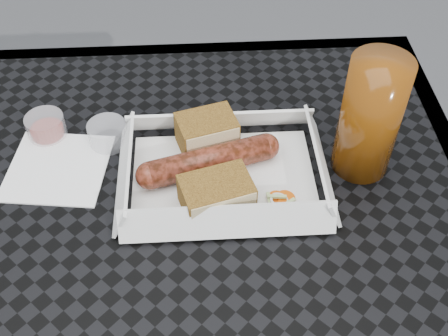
% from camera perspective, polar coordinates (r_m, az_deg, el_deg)
% --- Properties ---
extents(patio_table, '(0.80, 0.80, 0.74)m').
position_cam_1_polar(patio_table, '(0.68, -7.26, -12.66)').
color(patio_table, black).
rests_on(patio_table, ground).
extents(food_tray, '(0.22, 0.15, 0.00)m').
position_cam_1_polar(food_tray, '(0.68, -0.05, -0.99)').
color(food_tray, white).
rests_on(food_tray, patio_table).
extents(bratwurst, '(0.18, 0.07, 0.03)m').
position_cam_1_polar(bratwurst, '(0.68, -1.52, 0.74)').
color(bratwurst, maroon).
rests_on(bratwurst, food_tray).
extents(bread_near, '(0.08, 0.07, 0.04)m').
position_cam_1_polar(bread_near, '(0.71, -1.75, 3.62)').
color(bread_near, brown).
rests_on(bread_near, food_tray).
extents(bread_far, '(0.09, 0.07, 0.04)m').
position_cam_1_polar(bread_far, '(0.64, -0.77, -2.73)').
color(bread_far, brown).
rests_on(bread_far, food_tray).
extents(veg_garnish, '(0.03, 0.03, 0.00)m').
position_cam_1_polar(veg_garnish, '(0.66, 5.69, -3.55)').
color(veg_garnish, '#DD5509').
rests_on(veg_garnish, food_tray).
extents(napkin, '(0.13, 0.13, 0.00)m').
position_cam_1_polar(napkin, '(0.73, -16.52, 0.03)').
color(napkin, white).
rests_on(napkin, patio_table).
extents(condiment_cup_sauce, '(0.05, 0.05, 0.03)m').
position_cam_1_polar(condiment_cup_sauce, '(0.77, -17.64, 4.05)').
color(condiment_cup_sauce, maroon).
rests_on(condiment_cup_sauce, patio_table).
extents(condiment_cup_empty, '(0.05, 0.05, 0.03)m').
position_cam_1_polar(condiment_cup_empty, '(0.74, -11.73, 3.41)').
color(condiment_cup_empty, silver).
rests_on(condiment_cup_empty, patio_table).
extents(drink_glass, '(0.07, 0.07, 0.16)m').
position_cam_1_polar(drink_glass, '(0.67, 14.63, 5.00)').
color(drink_glass, '#612F08').
rests_on(drink_glass, patio_table).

